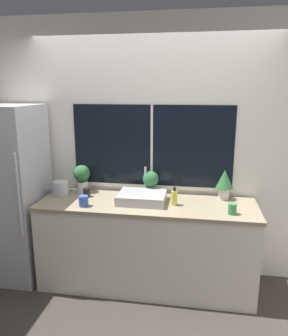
{
  "coord_description": "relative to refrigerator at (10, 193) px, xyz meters",
  "views": [
    {
      "loc": [
        0.47,
        -2.67,
        1.98
      ],
      "look_at": [
        -0.02,
        0.32,
        1.24
      ],
      "focal_mm": 35.0,
      "sensor_mm": 36.0,
      "label": 1
    }
  ],
  "objects": [
    {
      "name": "refrigerator",
      "position": [
        0.0,
        0.0,
        0.0
      ],
      "size": [
        0.67,
        0.66,
        1.82
      ],
      "color": "#B7B7BC",
      "rests_on": "ground_plane"
    },
    {
      "name": "mug_green",
      "position": [
        2.24,
        -0.16,
        0.03
      ],
      "size": [
        0.08,
        0.08,
        0.1
      ],
      "color": "#38844C",
      "rests_on": "counter"
    },
    {
      "name": "ground_plane",
      "position": [
        1.45,
        -0.31,
        -0.91
      ],
      "size": [
        14.0,
        14.0,
        0.0
      ],
      "primitive_type": "plane",
      "color": "#38332D"
    },
    {
      "name": "potted_plant_right",
      "position": [
        2.2,
        0.25,
        0.16
      ],
      "size": [
        0.17,
        0.17,
        0.3
      ],
      "color": "silver",
      "rests_on": "counter"
    },
    {
      "name": "kettle",
      "position": [
        0.53,
        0.08,
        0.06
      ],
      "size": [
        0.16,
        0.16,
        0.17
      ],
      "color": "#B2B2B7",
      "rests_on": "counter"
    },
    {
      "name": "mug_black",
      "position": [
        0.8,
        0.1,
        0.02
      ],
      "size": [
        0.07,
        0.07,
        0.09
      ],
      "color": "black",
      "rests_on": "counter"
    },
    {
      "name": "counter",
      "position": [
        1.45,
        0.01,
        -0.46
      ],
      "size": [
        2.13,
        0.66,
        0.89
      ],
      "color": "silver",
      "rests_on": "ground_plane"
    },
    {
      "name": "wall_back",
      "position": [
        1.45,
        0.39,
        0.44
      ],
      "size": [
        8.0,
        0.09,
        2.7
      ],
      "color": "silver",
      "rests_on": "ground_plane"
    },
    {
      "name": "soap_bottle",
      "position": [
        1.72,
        -0.01,
        0.05
      ],
      "size": [
        0.06,
        0.06,
        0.18
      ],
      "color": "#DBD14C",
      "rests_on": "counter"
    },
    {
      "name": "wall_left",
      "position": [
        -0.61,
        1.19,
        0.44
      ],
      "size": [
        0.06,
        7.0,
        2.7
      ],
      "color": "silver",
      "rests_on": "ground_plane"
    },
    {
      "name": "sink",
      "position": [
        1.4,
        0.03,
        0.02
      ],
      "size": [
        0.46,
        0.42,
        0.3
      ],
      "color": "#ADADB2",
      "rests_on": "counter"
    },
    {
      "name": "mug_blue",
      "position": [
        0.87,
        -0.18,
        0.03
      ],
      "size": [
        0.09,
        0.09,
        0.1
      ],
      "color": "#3351AD",
      "rests_on": "counter"
    },
    {
      "name": "potted_plant_center",
      "position": [
        1.45,
        0.25,
        0.12
      ],
      "size": [
        0.17,
        0.17,
        0.26
      ],
      "color": "silver",
      "rests_on": "counter"
    },
    {
      "name": "potted_plant_left",
      "position": [
        0.7,
        0.25,
        0.15
      ],
      "size": [
        0.18,
        0.18,
        0.29
      ],
      "color": "silver",
      "rests_on": "counter"
    }
  ]
}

